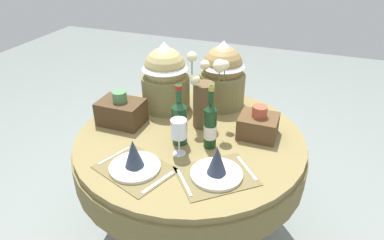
% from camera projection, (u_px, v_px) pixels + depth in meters
% --- Properties ---
extents(ground, '(8.00, 8.00, 0.00)m').
position_uv_depth(ground, '(190.00, 233.00, 2.27)').
color(ground, gray).
extents(dining_table, '(1.26, 1.26, 0.75)m').
position_uv_depth(dining_table, '(190.00, 156.00, 1.96)').
color(dining_table, olive).
rests_on(dining_table, ground).
extents(place_setting_left, '(0.41, 0.36, 0.16)m').
position_uv_depth(place_setting_left, '(134.00, 161.00, 1.62)').
color(place_setting_left, brown).
rests_on(place_setting_left, dining_table).
extents(place_setting_right, '(0.43, 0.42, 0.16)m').
position_uv_depth(place_setting_right, '(217.00, 168.00, 1.57)').
color(place_setting_right, brown).
rests_on(place_setting_right, dining_table).
extents(flower_vase, '(0.21, 0.22, 0.44)m').
position_uv_depth(flower_vase, '(204.00, 97.00, 1.90)').
color(flower_vase, brown).
rests_on(flower_vase, dining_table).
extents(wine_bottle_left, '(0.08, 0.08, 0.33)m').
position_uv_depth(wine_bottle_left, '(179.00, 122.00, 1.77)').
color(wine_bottle_left, '#194223').
rests_on(wine_bottle_left, dining_table).
extents(wine_bottle_centre, '(0.07, 0.07, 0.34)m').
position_uv_depth(wine_bottle_centre, '(210.00, 126.00, 1.74)').
color(wine_bottle_centre, '#143819').
rests_on(wine_bottle_centre, dining_table).
extents(wine_glass_right, '(0.08, 0.08, 0.20)m').
position_uv_depth(wine_glass_right, '(179.00, 129.00, 1.68)').
color(wine_glass_right, silver).
rests_on(wine_glass_right, dining_table).
extents(gift_tub_back_left, '(0.29, 0.29, 0.42)m').
position_uv_depth(gift_tub_back_left, '(165.00, 74.00, 2.08)').
color(gift_tub_back_left, olive).
rests_on(gift_tub_back_left, dining_table).
extents(gift_tub_back_centre, '(0.28, 0.28, 0.41)m').
position_uv_depth(gift_tub_back_centre, '(222.00, 72.00, 2.11)').
color(gift_tub_back_centre, olive).
rests_on(gift_tub_back_centre, dining_table).
extents(woven_basket_side_left, '(0.25, 0.18, 0.20)m').
position_uv_depth(woven_basket_side_left, '(121.00, 111.00, 1.98)').
color(woven_basket_side_left, '#47331E').
rests_on(woven_basket_side_left, dining_table).
extents(woven_basket_side_right, '(0.20, 0.18, 0.18)m').
position_uv_depth(woven_basket_side_right, '(258.00, 125.00, 1.86)').
color(woven_basket_side_right, brown).
rests_on(woven_basket_side_right, dining_table).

